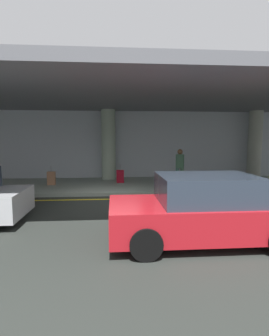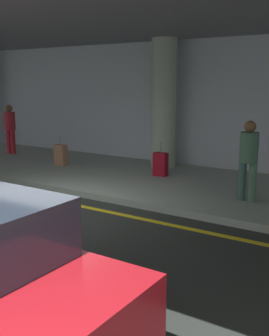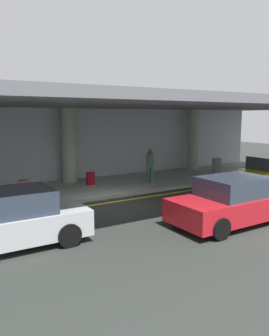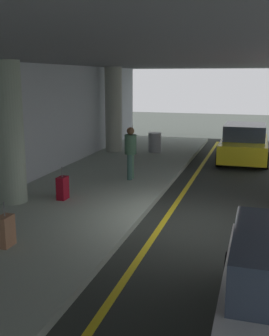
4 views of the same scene
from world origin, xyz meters
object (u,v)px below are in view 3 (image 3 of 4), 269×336
object	(u,v)px
support_column_center	(69,145)
person_waiting_for_ride	(150,163)
car_silver	(9,220)
car_red	(232,202)
suitcase_upright_secondary	(23,187)
suitcase_upright_primary	(90,178)
trash_bin_steel	(217,165)
support_column_right_mid	(193,140)

from	to	relation	value
support_column_center	person_waiting_for_ride	size ratio (longest dim) A/B	2.17
car_silver	car_red	size ratio (longest dim) A/B	1.00
car_silver	person_waiting_for_ride	bearing A→B (deg)	-151.53
car_red	suitcase_upright_secondary	xyz separation A→B (m)	(-4.89, 6.87, -0.25)
suitcase_upright_secondary	car_red	bearing A→B (deg)	-56.67
car_silver	person_waiting_for_ride	world-z (taller)	person_waiting_for_ride
person_waiting_for_ride	suitcase_upright_primary	xyz separation A→B (m)	(-2.69, 1.08, -0.65)
suitcase_upright_primary	trash_bin_steel	xyz separation A→B (m)	(7.69, -0.64, 0.11)
support_column_center	person_waiting_for_ride	distance (m)	4.05
person_waiting_for_ride	suitcase_upright_primary	bearing A→B (deg)	46.24
trash_bin_steel	car_silver	bearing A→B (deg)	-158.57
suitcase_upright_secondary	support_column_right_mid	bearing A→B (deg)	6.09
suitcase_upright_secondary	trash_bin_steel	distance (m)	10.91
car_silver	suitcase_upright_secondary	xyz separation A→B (m)	(1.56, 5.16, -0.25)
car_silver	suitcase_upright_primary	xyz separation A→B (m)	(4.78, 5.54, -0.25)
support_column_right_mid	car_red	xyz separation A→B (m)	(-5.76, -8.40, -1.26)
suitcase_upright_secondary	trash_bin_steel	xyz separation A→B (m)	(10.91, -0.27, 0.11)
support_column_center	car_silver	bearing A→B (deg)	-122.13
suitcase_upright_primary	car_red	bearing A→B (deg)	-59.63
suitcase_upright_secondary	car_silver	bearing A→B (deg)	-108.87
car_red	car_silver	bearing A→B (deg)	-15.13
person_waiting_for_ride	trash_bin_steel	xyz separation A→B (m)	(5.00, 0.44, -0.54)
car_silver	trash_bin_steel	xyz separation A→B (m)	(12.46, 4.89, -0.14)
car_red	person_waiting_for_ride	bearing A→B (deg)	-99.72
person_waiting_for_ride	suitcase_upright_secondary	xyz separation A→B (m)	(-5.91, 0.71, -0.65)
support_column_right_mid	person_waiting_for_ride	distance (m)	5.31
trash_bin_steel	support_column_right_mid	bearing A→B (deg)	98.22
car_red	support_column_right_mid	bearing A→B (deg)	-124.72
support_column_center	suitcase_upright_secondary	distance (m)	3.41
person_waiting_for_ride	suitcase_upright_secondary	bearing A→B (deg)	61.31
support_column_right_mid	person_waiting_for_ride	bearing A→B (deg)	-154.67
support_column_center	car_red	world-z (taller)	support_column_center
person_waiting_for_ride	support_column_center	bearing A→B (deg)	33.68
car_red	suitcase_upright_primary	xyz separation A→B (m)	(-1.67, 7.24, -0.25)
car_silver	support_column_right_mid	bearing A→B (deg)	-153.58
suitcase_upright_secondary	trash_bin_steel	bearing A→B (deg)	-3.52
suitcase_upright_primary	suitcase_upright_secondary	world-z (taller)	same
person_waiting_for_ride	suitcase_upright_primary	world-z (taller)	person_waiting_for_ride
car_silver	support_column_center	bearing A→B (deg)	-124.46
car_silver	car_red	xyz separation A→B (m)	(6.44, -1.71, 0.00)
car_red	suitcase_upright_secondary	world-z (taller)	car_red
person_waiting_for_ride	suitcase_upright_secondary	size ratio (longest dim) A/B	1.87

